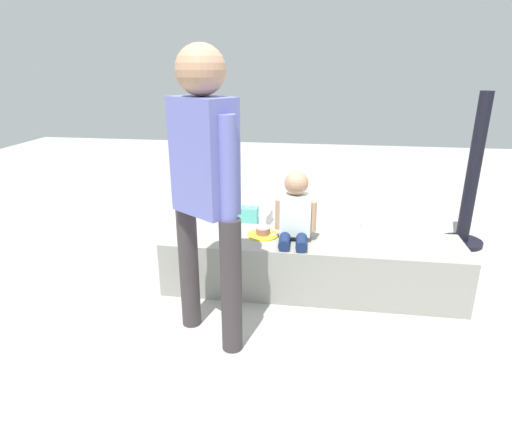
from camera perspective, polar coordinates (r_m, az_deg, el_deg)
ground_plane at (r=3.21m, az=7.03°, el=-9.04°), size 12.00×12.00×0.00m
concrete_ledge at (r=3.12m, az=7.18°, el=-5.94°), size 2.07×0.51×0.39m
child_seated at (r=2.95m, az=5.18°, el=1.11°), size 0.28×0.32×0.48m
adult_standing at (r=2.31m, az=-6.74°, el=5.78°), size 0.42×0.36×1.64m
cake_plate at (r=3.08m, az=0.94°, el=-1.78°), size 0.22×0.22×0.07m
gift_bag at (r=3.99m, az=-1.10°, el=-0.47°), size 0.19×0.12×0.35m
railing_post at (r=4.19m, az=26.35°, el=3.67°), size 0.36×0.36×1.34m
water_bottle_near_gift at (r=3.56m, az=8.99°, el=-4.30°), size 0.07×0.07×0.23m
water_bottle_far_side at (r=4.17m, az=13.23°, el=-1.09°), size 0.07×0.07×0.19m
cake_box_white at (r=4.41m, az=-0.18°, el=0.25°), size 0.34×0.33×0.13m
handbag_black_leather at (r=4.24m, az=5.35°, el=-0.13°), size 0.27×0.12×0.29m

